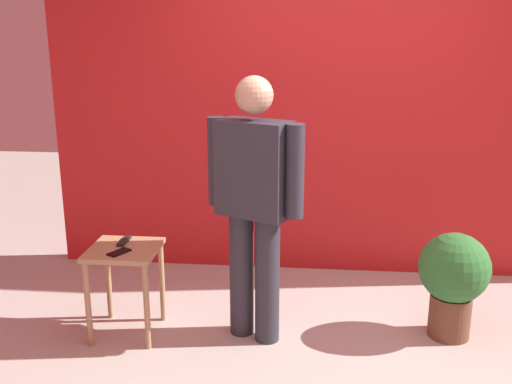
{
  "coord_description": "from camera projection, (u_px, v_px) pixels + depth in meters",
  "views": [
    {
      "loc": [
        -0.22,
        -2.87,
        1.88
      ],
      "look_at": [
        -0.55,
        0.55,
        0.93
      ],
      "focal_mm": 40.7,
      "sensor_mm": 36.0,
      "label": 1
    }
  ],
  "objects": [
    {
      "name": "ground_plane",
      "position": [
        344.0,
        381.0,
        3.24
      ],
      "size": [
        12.0,
        12.0,
        0.0
      ],
      "primitive_type": "plane",
      "color": "#B7B2A8"
    },
    {
      "name": "back_wall_red",
      "position": [
        342.0,
        65.0,
        4.38
      ],
      "size": [
        4.54,
        0.12,
        3.29
      ],
      "primitive_type": "cube",
      "color": "red",
      "rests_on": "ground_plane"
    },
    {
      "name": "standing_person",
      "position": [
        254.0,
        198.0,
        3.48
      ],
      "size": [
        0.63,
        0.38,
        1.64
      ],
      "color": "#2D2D38",
      "rests_on": "ground_plane"
    },
    {
      "name": "side_table",
      "position": [
        125.0,
        265.0,
        3.65
      ],
      "size": [
        0.43,
        0.43,
        0.58
      ],
      "color": "tan",
      "rests_on": "ground_plane"
    },
    {
      "name": "cell_phone",
      "position": [
        119.0,
        252.0,
        3.53
      ],
      "size": [
        0.13,
        0.16,
        0.01
      ],
      "primitive_type": "cube",
      "rotation": [
        0.0,
        0.0,
        -0.52
      ],
      "color": "black",
      "rests_on": "side_table"
    },
    {
      "name": "tv_remote",
      "position": [
        124.0,
        241.0,
        3.7
      ],
      "size": [
        0.05,
        0.17,
        0.02
      ],
      "primitive_type": "cube",
      "rotation": [
        0.0,
        0.0,
        -0.02
      ],
      "color": "black",
      "rests_on": "side_table"
    },
    {
      "name": "potted_plant",
      "position": [
        453.0,
        277.0,
        3.62
      ],
      "size": [
        0.44,
        0.44,
        0.69
      ],
      "color": "brown",
      "rests_on": "ground_plane"
    }
  ]
}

